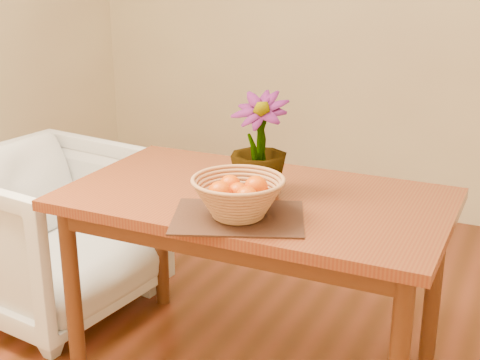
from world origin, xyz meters
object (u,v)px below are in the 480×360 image
at_px(table, 256,216).
at_px(armchair, 51,225).
at_px(wicker_basket, 238,199).
at_px(potted_plant, 259,145).

bearing_deg(table, armchair, 175.75).
relative_size(table, armchair, 1.69).
height_order(wicker_basket, potted_plant, potted_plant).
xyz_separation_m(wicker_basket, armchair, (-1.09, 0.32, -0.41)).
height_order(potted_plant, armchair, potted_plant).
bearing_deg(wicker_basket, armchair, 163.76).
distance_m(table, wicker_basket, 0.29).
relative_size(wicker_basket, armchair, 0.38).
bearing_deg(wicker_basket, table, 99.84).
height_order(wicker_basket, armchair, wicker_basket).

